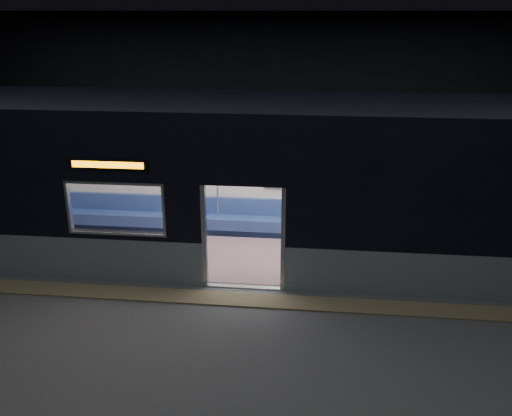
# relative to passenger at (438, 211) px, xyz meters

# --- Properties ---
(station_floor) EXTENTS (24.00, 14.00, 0.01)m
(station_floor) POSITION_rel_passenger_xyz_m (-4.04, -3.55, -0.82)
(station_floor) COLOR #47494C
(station_floor) RESTS_ON ground
(station_envelope) EXTENTS (24.00, 14.00, 5.00)m
(station_envelope) POSITION_rel_passenger_xyz_m (-4.04, -3.55, 2.85)
(station_envelope) COLOR black
(station_envelope) RESTS_ON station_floor
(tactile_strip) EXTENTS (22.80, 0.50, 0.03)m
(tactile_strip) POSITION_rel_passenger_xyz_m (-4.04, -3.00, -0.80)
(tactile_strip) COLOR #8C7F59
(tactile_strip) RESTS_ON station_floor
(metro_car) EXTENTS (18.00, 3.04, 3.35)m
(metro_car) POSITION_rel_passenger_xyz_m (-4.04, -1.00, 1.04)
(metro_car) COLOR gray
(metro_car) RESTS_ON station_floor
(passenger) EXTENTS (0.41, 0.71, 1.40)m
(passenger) POSITION_rel_passenger_xyz_m (0.00, 0.00, 0.00)
(passenger) COLOR black
(passenger) RESTS_ON metro_car
(handbag) EXTENTS (0.32, 0.29, 0.14)m
(handbag) POSITION_rel_passenger_xyz_m (0.05, -0.23, -0.13)
(handbag) COLOR black
(handbag) RESTS_ON passenger
(transit_map) EXTENTS (0.96, 0.03, 0.62)m
(transit_map) POSITION_rel_passenger_xyz_m (-3.39, 0.31, 0.65)
(transit_map) COLOR white
(transit_map) RESTS_ON metro_car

